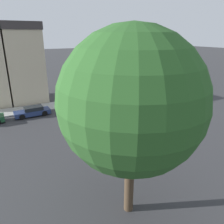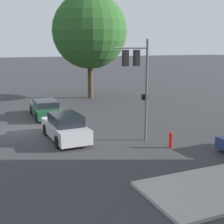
{
  "view_description": "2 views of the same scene",
  "coord_description": "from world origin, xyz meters",
  "px_view_note": "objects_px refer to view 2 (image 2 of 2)",
  "views": [
    {
      "loc": [
        -20.29,
        14.89,
        10.54
      ],
      "look_at": [
        0.22,
        3.79,
        2.17
      ],
      "focal_mm": 35.0,
      "sensor_mm": 36.0,
      "label": 1
    },
    {
      "loc": [
        21.1,
        -2.78,
        5.58
      ],
      "look_at": [
        3.51,
        4.92,
        1.53
      ],
      "focal_mm": 50.0,
      "sensor_mm": 36.0,
      "label": 2
    }
  ],
  "objects_px": {
    "crossing_car_1": "(65,127)",
    "fire_hydrant": "(171,139)",
    "traffic_signal": "(137,71)",
    "crossing_car_0": "(46,109)",
    "street_tree": "(90,31)"
  },
  "relations": [
    {
      "from": "street_tree",
      "to": "traffic_signal",
      "type": "relative_size",
      "value": 1.86
    },
    {
      "from": "street_tree",
      "to": "crossing_car_0",
      "type": "height_order",
      "value": "street_tree"
    },
    {
      "from": "crossing_car_0",
      "to": "crossing_car_1",
      "type": "relative_size",
      "value": 1.03
    },
    {
      "from": "traffic_signal",
      "to": "fire_hydrant",
      "type": "distance_m",
      "value": 4.31
    },
    {
      "from": "crossing_car_1",
      "to": "fire_hydrant",
      "type": "xyz_separation_m",
      "value": [
        3.9,
        5.0,
        -0.27
      ]
    },
    {
      "from": "street_tree",
      "to": "traffic_signal",
      "type": "xyz_separation_m",
      "value": [
        16.28,
        -2.98,
        -2.98
      ]
    },
    {
      "from": "crossing_car_1",
      "to": "fire_hydrant",
      "type": "relative_size",
      "value": 5.11
    },
    {
      "from": "traffic_signal",
      "to": "street_tree",
      "type": "bearing_deg",
      "value": -10.96
    },
    {
      "from": "crossing_car_0",
      "to": "fire_hydrant",
      "type": "xyz_separation_m",
      "value": [
        10.68,
        4.78,
        -0.17
      ]
    },
    {
      "from": "street_tree",
      "to": "crossing_car_1",
      "type": "bearing_deg",
      "value": -25.36
    },
    {
      "from": "fire_hydrant",
      "to": "crossing_car_1",
      "type": "bearing_deg",
      "value": -128.0
    },
    {
      "from": "street_tree",
      "to": "crossing_car_1",
      "type": "relative_size",
      "value": 2.37
    },
    {
      "from": "crossing_car_0",
      "to": "crossing_car_1",
      "type": "xyz_separation_m",
      "value": [
        6.77,
        -0.22,
        0.1
      ]
    },
    {
      "from": "traffic_signal",
      "to": "crossing_car_1",
      "type": "height_order",
      "value": "traffic_signal"
    },
    {
      "from": "crossing_car_0",
      "to": "crossing_car_1",
      "type": "height_order",
      "value": "crossing_car_1"
    }
  ]
}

